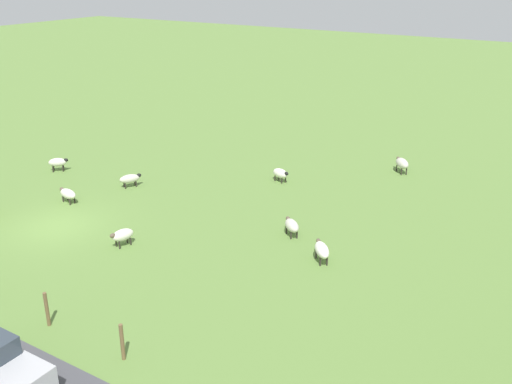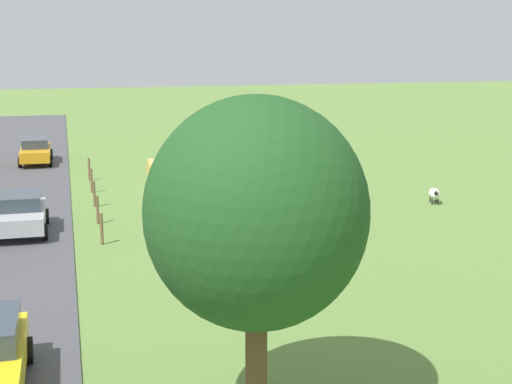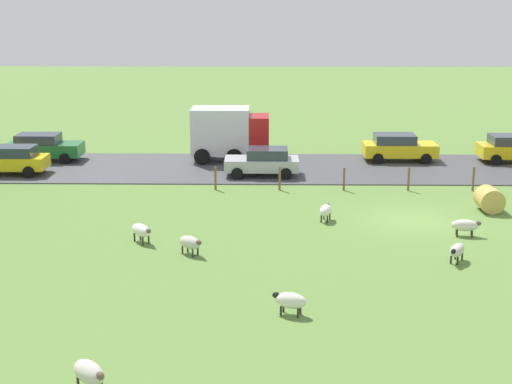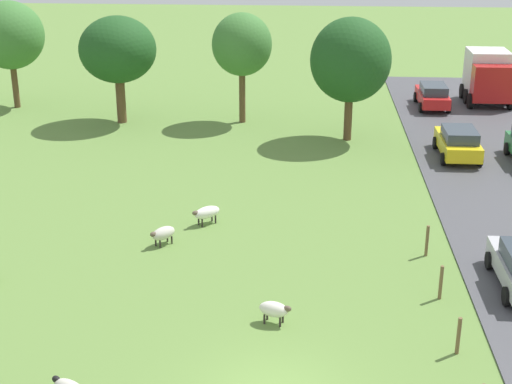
# 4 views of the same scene
# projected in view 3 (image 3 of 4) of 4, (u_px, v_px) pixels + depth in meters

# --- Properties ---
(ground_plane) EXTENTS (160.00, 160.00, 0.00)m
(ground_plane) POSITION_uv_depth(u_px,v_px,m) (412.00, 221.00, 32.87)
(ground_plane) COLOR olive
(road_strip) EXTENTS (8.00, 80.00, 0.06)m
(road_strip) POSITION_uv_depth(u_px,v_px,m) (378.00, 168.00, 42.98)
(road_strip) COLOR #47474C
(road_strip) RESTS_ON ground_plane
(sheep_0) EXTENTS (1.18, 0.94, 0.71)m
(sheep_0) POSITION_uv_depth(u_px,v_px,m) (457.00, 250.00, 27.49)
(sheep_0) COLOR beige
(sheep_0) RESTS_ON ground_plane
(sheep_1) EXTENTS (1.21, 1.19, 0.86)m
(sheep_1) POSITION_uv_depth(u_px,v_px,m) (89.00, 373.00, 18.23)
(sheep_1) COLOR beige
(sheep_1) RESTS_ON ground_plane
(sheep_2) EXTENTS (0.65, 1.25, 0.71)m
(sheep_2) POSITION_uv_depth(u_px,v_px,m) (465.00, 225.00, 30.58)
(sheep_2) COLOR silver
(sheep_2) RESTS_ON ground_plane
(sheep_3) EXTENTS (1.12, 0.75, 0.75)m
(sheep_3) POSITION_uv_depth(u_px,v_px,m) (326.00, 210.00, 32.66)
(sheep_3) COLOR silver
(sheep_3) RESTS_ON ground_plane
(sheep_5) EXTENTS (1.23, 1.15, 0.78)m
(sheep_5) POSITION_uv_depth(u_px,v_px,m) (141.00, 230.00, 29.72)
(sheep_5) COLOR white
(sheep_5) RESTS_ON ground_plane
(sheep_6) EXTENTS (0.79, 1.16, 0.74)m
(sheep_6) POSITION_uv_depth(u_px,v_px,m) (290.00, 301.00, 22.86)
(sheep_6) COLOR silver
(sheep_6) RESTS_ON ground_plane
(sheep_7) EXTENTS (1.07, 1.12, 0.75)m
(sheep_7) POSITION_uv_depth(u_px,v_px,m) (190.00, 243.00, 28.31)
(sheep_7) COLOR beige
(sheep_7) RESTS_ON ground_plane
(hay_bale_0) EXTENTS (1.28, 1.17, 1.14)m
(hay_bale_0) POSITION_uv_depth(u_px,v_px,m) (489.00, 199.00, 34.18)
(hay_bale_0) COLOR tan
(hay_bale_0) RESTS_ON ground_plane
(fence_post_0) EXTENTS (0.12, 0.12, 1.27)m
(fence_post_0) POSITION_uv_depth(u_px,v_px,m) (473.00, 179.00, 37.85)
(fence_post_0) COLOR brown
(fence_post_0) RESTS_ON ground_plane
(fence_post_1) EXTENTS (0.12, 0.12, 1.25)m
(fence_post_1) POSITION_uv_depth(u_px,v_px,m) (409.00, 179.00, 37.91)
(fence_post_1) COLOR brown
(fence_post_1) RESTS_ON ground_plane
(fence_post_2) EXTENTS (0.12, 0.12, 1.21)m
(fence_post_2) POSITION_uv_depth(u_px,v_px,m) (344.00, 179.00, 37.96)
(fence_post_2) COLOR brown
(fence_post_2) RESTS_ON ground_plane
(fence_post_3) EXTENTS (0.12, 0.12, 1.23)m
(fence_post_3) POSITION_uv_depth(u_px,v_px,m) (280.00, 179.00, 38.02)
(fence_post_3) COLOR brown
(fence_post_3) RESTS_ON ground_plane
(fence_post_4) EXTENTS (0.12, 0.12, 1.23)m
(fence_post_4) POSITION_uv_depth(u_px,v_px,m) (215.00, 178.00, 38.07)
(fence_post_4) COLOR brown
(fence_post_4) RESTS_ON ground_plane
(truck_1) EXTENTS (2.64, 4.68, 3.24)m
(truck_1) POSITION_uv_depth(u_px,v_px,m) (229.00, 133.00, 44.55)
(truck_1) COLOR #B21919
(truck_1) RESTS_ON road_strip
(car_0) EXTENTS (2.15, 4.55, 1.64)m
(car_0) POSITION_uv_depth(u_px,v_px,m) (43.00, 147.00, 44.81)
(car_0) COLOR #237238
(car_0) RESTS_ON road_strip
(car_2) EXTENTS (2.19, 4.42, 1.64)m
(car_2) POSITION_uv_depth(u_px,v_px,m) (398.00, 147.00, 44.75)
(car_2) COLOR yellow
(car_2) RESTS_ON road_strip
(car_4) EXTENTS (2.03, 4.20, 1.59)m
(car_4) POSITION_uv_depth(u_px,v_px,m) (11.00, 160.00, 41.29)
(car_4) COLOR yellow
(car_4) RESTS_ON road_strip
(car_6) EXTENTS (2.14, 4.12, 1.54)m
(car_6) POSITION_uv_depth(u_px,v_px,m) (263.00, 161.00, 40.95)
(car_6) COLOR #B7B7BC
(car_6) RESTS_ON road_strip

